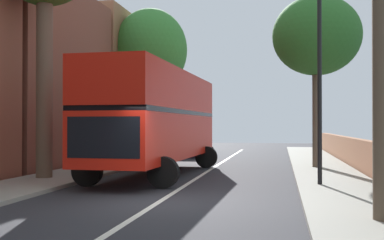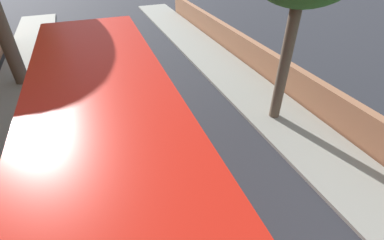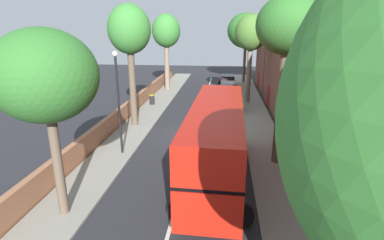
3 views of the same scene
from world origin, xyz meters
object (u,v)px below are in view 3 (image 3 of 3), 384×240
Objects in this scene: parked_car_grey_left_0 at (228,88)px; street_tree_right_1 at (45,77)px; street_tree_right_5 at (166,32)px; parked_car_red_left_2 at (228,80)px; lamppost_right at (118,96)px; litter_bin_right at (152,99)px; double_decker_bus at (217,138)px; street_tree_left_2 at (246,31)px; street_tree_left_0 at (288,30)px; street_tree_right_3 at (129,32)px; parked_car_red_left_3 at (229,100)px; street_tree_left_6 at (251,34)px.

parked_car_grey_left_0 is 25.54m from street_tree_right_1.
parked_car_red_left_2 is at bearing -161.00° from street_tree_right_5.
lamppost_right is 6.23× the size of litter_bin_right.
parked_car_grey_left_0 is at bearing -92.26° from double_decker_bus.
lamppost_right is at bearing 70.98° from street_tree_left_2.
street_tree_right_5 is (6.87, -23.09, 4.75)m from double_decker_bus.
lamppost_right is (6.00, -2.72, 1.45)m from double_decker_bus.
parked_car_grey_left_0 is at bearing 159.50° from street_tree_right_5.
lamppost_right reaches higher than parked_car_red_left_2.
street_tree_left_2 is (-2.28, -8.84, 6.31)m from parked_car_grey_left_0.
street_tree_left_0 is at bearing 116.74° from street_tree_right_5.
double_decker_bus is 11.91m from street_tree_right_3.
double_decker_bus is 10.83× the size of litter_bin_right.
double_decker_bus is 2.51× the size of parked_car_grey_left_0.
parked_car_red_left_3 is 12.93m from street_tree_right_5.
street_tree_left_0 is at bearing 92.69° from street_tree_left_6.
parked_car_red_left_2 is 24.36m from street_tree_left_0.
street_tree_right_3 is 9.57m from litter_bin_right.
street_tree_left_6 is at bearing -99.31° from double_decker_bus.
street_tree_right_3 is 1.05× the size of street_tree_left_6.
street_tree_left_0 is (-2.73, 17.77, 6.66)m from parked_car_grey_left_0.
double_decker_bus is at bearing 114.84° from litter_bin_right.
parked_car_red_left_2 is 1.17× the size of parked_car_red_left_3.
parked_car_red_left_3 is at bearing -119.54° from lamppost_right.
street_tree_right_3 is (7.63, 11.87, 6.48)m from parked_car_grey_left_0.
parked_car_red_left_2 is 0.60× the size of street_tree_right_1.
street_tree_left_6 is 8.75× the size of litter_bin_right.
street_tree_left_0 is (-2.73, 12.27, 6.68)m from parked_car_red_left_3.
parked_car_red_left_3 is 14.09m from lamppost_right.
double_decker_bus is at bearing 86.89° from parked_car_red_left_3.
double_decker_bus reaches higher than parked_car_grey_left_0.
street_tree_left_2 is at bearing -115.58° from street_tree_right_3.
parked_car_red_left_2 is 0.50× the size of street_tree_left_0.
parked_car_red_left_3 is at bearing -111.22° from street_tree_right_1.
street_tree_right_3 is (6.84, -8.35, 5.04)m from double_decker_bus.
street_tree_right_3 is at bearing -87.84° from street_tree_right_1.
street_tree_right_1 is 22.99m from street_tree_left_6.
street_tree_left_0 reaches higher than litter_bin_right.
litter_bin_right is (10.53, -12.67, -6.95)m from street_tree_left_0.
street_tree_right_3 reaches higher than street_tree_left_6.
parked_car_grey_left_0 is (-0.80, -20.22, -1.44)m from double_decker_bus.
parked_car_red_left_2 is at bearing -103.68° from street_tree_right_1.
street_tree_right_3 is (7.64, 6.37, 6.49)m from parked_car_red_left_3.
parked_car_red_left_3 is (-0.00, 5.50, -0.01)m from parked_car_grey_left_0.
double_decker_bus is 14.82m from parked_car_red_left_3.
street_tree_left_6 is at bearing -137.29° from street_tree_right_3.
street_tree_right_1 is at bearing 91.04° from street_tree_right_5.
parked_car_red_left_3 is 7.81m from litter_bin_right.
street_tree_left_2 is 1.51× the size of lamppost_right.
parked_car_red_left_3 is 3.91× the size of litter_bin_right.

